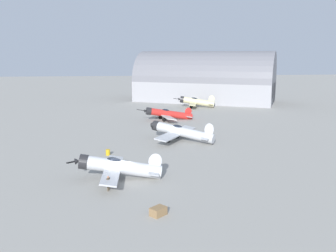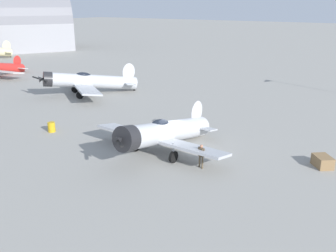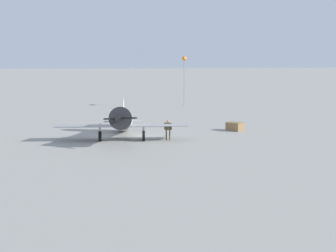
# 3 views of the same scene
# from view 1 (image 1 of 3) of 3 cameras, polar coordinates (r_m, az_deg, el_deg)

# --- Properties ---
(ground_plane) EXTENTS (400.00, 400.00, 0.00)m
(ground_plane) POSITION_cam_1_polar(r_m,az_deg,el_deg) (41.76, -7.11, -8.16)
(ground_plane) COLOR gray
(airplane_foreground) EXTENTS (10.52, 10.49, 3.06)m
(airplane_foreground) POSITION_cam_1_polar(r_m,az_deg,el_deg) (41.35, -7.84, -6.29)
(airplane_foreground) COLOR #B7BABF
(airplane_foreground) RESTS_ON ground_plane
(airplane_mid_apron) EXTENTS (10.72, 9.96, 3.40)m
(airplane_mid_apron) POSITION_cam_1_polar(r_m,az_deg,el_deg) (58.63, 1.94, -0.88)
(airplane_mid_apron) COLOR #B7BABF
(airplane_mid_apron) RESTS_ON ground_plane
(airplane_far_line) EXTENTS (11.45, 12.00, 3.19)m
(airplane_far_line) POSITION_cam_1_polar(r_m,az_deg,el_deg) (77.41, -0.05, 1.90)
(airplane_far_line) COLOR red
(airplane_far_line) RESTS_ON ground_plane
(airplane_outer_stand) EXTENTS (10.52, 10.63, 3.34)m
(airplane_outer_stand) POSITION_cam_1_polar(r_m,az_deg,el_deg) (96.05, 4.34, 3.80)
(airplane_outer_stand) COLOR beige
(airplane_outer_stand) RESTS_ON ground_plane
(ground_crew_mechanic) EXTENTS (0.57, 0.36, 1.58)m
(ground_crew_mechanic) POSITION_cam_1_polar(r_m,az_deg,el_deg) (38.19, -9.28, -8.57)
(ground_crew_mechanic) COLOR brown
(ground_crew_mechanic) RESTS_ON ground_plane
(equipment_crate) EXTENTS (1.60, 1.63, 0.73)m
(equipment_crate) POSITION_cam_1_polar(r_m,az_deg,el_deg) (32.56, -1.52, -13.11)
(equipment_crate) COLOR olive
(equipment_crate) RESTS_ON ground_plane
(fuel_drum) EXTENTS (0.63, 0.63, 0.81)m
(fuel_drum) POSITION_cam_1_polar(r_m,az_deg,el_deg) (51.39, -9.32, -4.06)
(fuel_drum) COLOR gold
(fuel_drum) RESTS_ON ground_plane
(distant_hangar) EXTENTS (32.93, 42.97, 17.47)m
(distant_hangar) POSITION_cam_1_polar(r_m,az_deg,el_deg) (109.30, 5.77, 6.54)
(distant_hangar) COLOR #939399
(distant_hangar) RESTS_ON ground_plane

